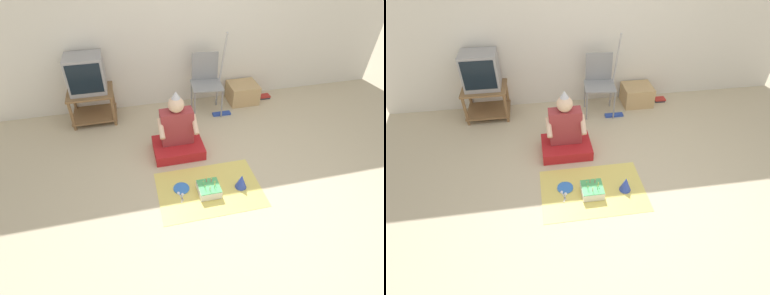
# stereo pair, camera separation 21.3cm
# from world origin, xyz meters

# --- Properties ---
(ground_plane) EXTENTS (16.00, 16.00, 0.00)m
(ground_plane) POSITION_xyz_m (0.00, 0.00, 0.00)
(ground_plane) COLOR beige
(wall_back) EXTENTS (6.40, 0.06, 2.55)m
(wall_back) POSITION_xyz_m (0.00, 2.20, 1.27)
(wall_back) COLOR silver
(wall_back) RESTS_ON ground_plane
(tv_stand) EXTENTS (0.64, 0.51, 0.48)m
(tv_stand) POSITION_xyz_m (-1.64, 1.92, 0.29)
(tv_stand) COLOR olive
(tv_stand) RESTS_ON ground_plane
(tv) EXTENTS (0.50, 0.41, 0.51)m
(tv) POSITION_xyz_m (-1.64, 1.94, 0.73)
(tv) COLOR #99999E
(tv) RESTS_ON tv_stand
(folding_chair) EXTENTS (0.48, 0.44, 0.89)m
(folding_chair) POSITION_xyz_m (0.05, 1.83, 0.52)
(folding_chair) COLOR gray
(folding_chair) RESTS_ON ground_plane
(cardboard_box_stack) EXTENTS (0.46, 0.42, 0.31)m
(cardboard_box_stack) POSITION_xyz_m (0.71, 1.94, 0.15)
(cardboard_box_stack) COLOR tan
(cardboard_box_stack) RESTS_ON ground_plane
(dust_mop) EXTENTS (0.28, 0.38, 1.26)m
(dust_mop) POSITION_xyz_m (0.26, 1.70, 0.37)
(dust_mop) COLOR #2D4CB2
(dust_mop) RESTS_ON ground_plane
(book_pile) EXTENTS (0.18, 0.13, 0.05)m
(book_pile) POSITION_xyz_m (1.12, 1.94, 0.02)
(book_pile) COLOR #333338
(book_pile) RESTS_ON ground_plane
(person_seated) EXTENTS (0.64, 0.49, 0.87)m
(person_seated) POSITION_xyz_m (-0.57, 0.89, 0.26)
(person_seated) COLOR red
(person_seated) RESTS_ON ground_plane
(party_cloth) EXTENTS (1.19, 0.79, 0.01)m
(party_cloth) POSITION_xyz_m (-0.35, 0.13, 0.00)
(party_cloth) COLOR #EAD666
(party_cloth) RESTS_ON ground_plane
(birthday_cake) EXTENTS (0.24, 0.24, 0.16)m
(birthday_cake) POSITION_xyz_m (-0.37, 0.08, 0.06)
(birthday_cake) COLOR white
(birthday_cake) RESTS_ON party_cloth
(party_hat_blue) EXTENTS (0.13, 0.13, 0.18)m
(party_hat_blue) POSITION_xyz_m (0.02, 0.08, 0.09)
(party_hat_blue) COLOR blue
(party_hat_blue) RESTS_ON party_cloth
(paper_plate) EXTENTS (0.18, 0.18, 0.01)m
(paper_plate) POSITION_xyz_m (-0.66, 0.21, 0.01)
(paper_plate) COLOR blue
(paper_plate) RESTS_ON party_cloth
(plastic_spoon_near) EXTENTS (0.06, 0.14, 0.01)m
(plastic_spoon_near) POSITION_xyz_m (-0.70, 0.13, 0.01)
(plastic_spoon_near) COLOR white
(plastic_spoon_near) RESTS_ON party_cloth
(plastic_spoon_far) EXTENTS (0.06, 0.14, 0.01)m
(plastic_spoon_far) POSITION_xyz_m (-0.67, 0.10, 0.01)
(plastic_spoon_far) COLOR white
(plastic_spoon_far) RESTS_ON party_cloth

